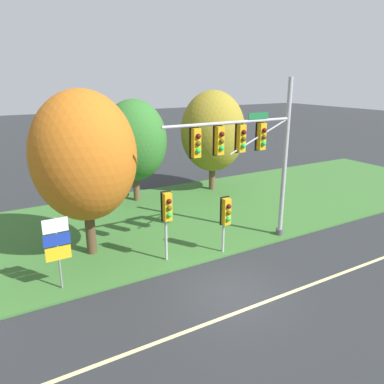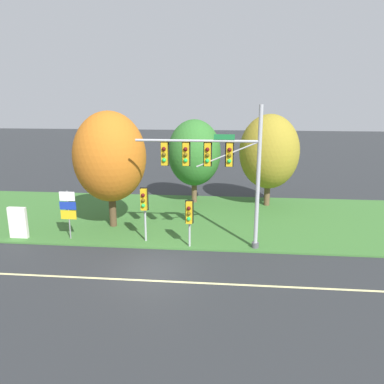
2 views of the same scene
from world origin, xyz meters
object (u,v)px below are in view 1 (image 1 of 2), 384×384
Objects in this scene: pedestrian_signal_further_along at (167,211)px; tree_behind_signpost at (213,132)px; traffic_signal_mast at (251,148)px; pedestrian_signal_near_kerb at (226,214)px; route_sign_post at (57,244)px; tree_nearest_road at (84,157)px; tree_left_of_mast at (134,141)px.

tree_behind_signpost is (7.80, 8.44, 1.82)m from pedestrian_signal_further_along.
traffic_signal_mast reaches higher than pedestrian_signal_near_kerb.
pedestrian_signal_near_kerb is (-1.52, -0.34, -2.81)m from traffic_signal_mast.
route_sign_post is 0.42× the size of tree_behind_signpost.
traffic_signal_mast is 1.06× the size of tree_nearest_road.
tree_behind_signpost is (12.36, 8.37, 2.30)m from route_sign_post.
traffic_signal_mast is 2.88× the size of pedestrian_signal_near_kerb.
tree_behind_signpost is at bearing 67.40° from traffic_signal_mast.
pedestrian_signal_near_kerb is at bearing -30.52° from tree_nearest_road.
pedestrian_signal_near_kerb is 7.24m from route_sign_post.
pedestrian_signal_further_along is 11.63m from tree_behind_signpost.
route_sign_post is at bearing 174.74° from pedestrian_signal_near_kerb.
tree_nearest_road is 7.88m from tree_left_of_mast.
pedestrian_signal_further_along is at bearing -103.32° from tree_left_of_mast.
traffic_signal_mast reaches higher than tree_nearest_road.
pedestrian_signal_near_kerb is at bearing -167.60° from traffic_signal_mast.
route_sign_post is 4.10m from tree_nearest_road.
tree_nearest_road is 1.06× the size of tree_behind_signpost.
tree_left_of_mast reaches higher than pedestrian_signal_further_along.
pedestrian_signal_further_along reaches higher than route_sign_post.
tree_nearest_road is at bearing 136.52° from pedestrian_signal_further_along.
route_sign_post is (-4.56, 0.07, -0.48)m from pedestrian_signal_further_along.
tree_nearest_road is at bearing 157.72° from traffic_signal_mast.
tree_left_of_mast is at bearing 52.63° from tree_nearest_road.
traffic_signal_mast is at bearing -22.28° from tree_nearest_road.
tree_left_of_mast is (6.64, 8.72, 2.09)m from route_sign_post.
tree_left_of_mast is 0.94× the size of tree_behind_signpost.
traffic_signal_mast reaches higher than pedestrian_signal_further_along.
route_sign_post is at bearing -127.28° from tree_left_of_mast.
route_sign_post is 15.10m from tree_behind_signpost.
tree_behind_signpost reaches higher than tree_left_of_mast.
pedestrian_signal_further_along is at bearing 176.39° from traffic_signal_mast.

